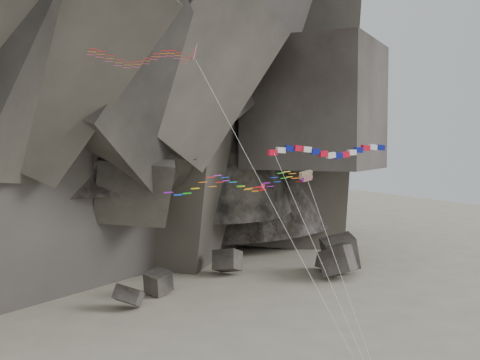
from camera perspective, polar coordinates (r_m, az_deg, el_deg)
headland at (r=114.22m, az=-19.57°, el=14.12°), size 110.00×70.00×84.00m
boulder_field at (r=80.13m, az=-10.77°, el=-10.56°), size 82.92×18.13×6.75m
delta_kite at (r=46.95m, az=-9.61°, el=11.43°), size 16.21×16.29×28.79m
banner_kite at (r=55.66m, az=8.46°, el=2.66°), size 11.89×16.29×20.54m
parafoil_kite at (r=48.49m, az=-0.32°, el=-0.22°), size 15.71×14.34×18.37m
pennant_kite at (r=51.02m, az=4.18°, el=-4.42°), size 0.77×15.94×17.13m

